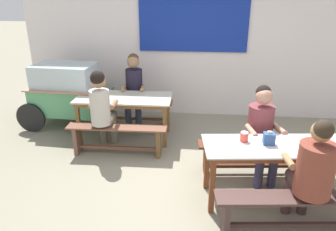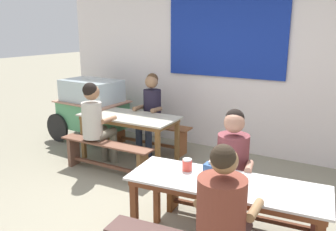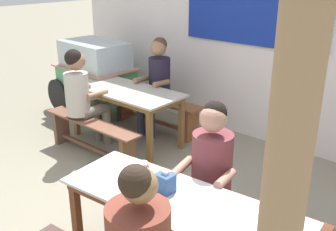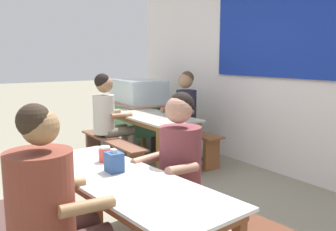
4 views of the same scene
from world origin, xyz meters
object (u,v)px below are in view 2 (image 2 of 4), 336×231
at_px(bench_far_front, 106,153).
at_px(person_right_near_table, 232,161).
at_px(tissue_box, 211,171).
at_px(dining_table_near, 225,190).
at_px(food_cart, 92,106).
at_px(dining_table_far, 129,120).
at_px(person_near_front, 224,213).
at_px(person_left_back_turned, 96,119).
at_px(person_center_facing, 151,107).
at_px(condiment_jar, 187,165).
at_px(bench_far_back, 149,132).
at_px(bench_near_back, 238,196).

xyz_separation_m(bench_far_front, person_right_near_table, (2.04, -0.40, 0.43)).
bearing_deg(tissue_box, dining_table_near, -4.13).
distance_m(food_cart, person_right_near_table, 3.54).
height_order(dining_table_far, tissue_box, tissue_box).
xyz_separation_m(person_near_front, person_left_back_turned, (-2.58, 1.50, 0.02)).
bearing_deg(dining_table_near, food_cart, 149.85).
height_order(dining_table_far, person_center_facing, person_center_facing).
relative_size(dining_table_far, tissue_box, 9.70).
bearing_deg(condiment_jar, tissue_box, -10.03).
distance_m(food_cart, person_left_back_turned, 1.36).
bearing_deg(person_right_near_table, dining_table_near, -75.91).
distance_m(food_cart, tissue_box, 3.76).
bearing_deg(person_near_front, person_right_near_table, 106.91).
bearing_deg(person_right_near_table, person_left_back_turned, 168.19).
distance_m(person_near_front, tissue_box, 0.62).
bearing_deg(condiment_jar, dining_table_near, -8.00).
xyz_separation_m(dining_table_near, condiment_jar, (-0.42, 0.06, 0.14)).
bearing_deg(bench_far_front, person_center_facing, 87.39).
xyz_separation_m(dining_table_far, bench_far_back, (-0.01, 0.59, -0.35)).
bearing_deg(person_left_back_turned, food_cart, 134.94).
xyz_separation_m(tissue_box, condiment_jar, (-0.27, 0.05, -0.01)).
distance_m(bench_far_back, person_left_back_turned, 1.22).
xyz_separation_m(bench_near_back, person_center_facing, (-2.06, 1.44, 0.45)).
bearing_deg(bench_far_front, tissue_box, -24.05).
xyz_separation_m(dining_table_far, person_left_back_turned, (-0.22, -0.52, 0.10)).
bearing_deg(bench_far_back, bench_near_back, -35.32).
relative_size(person_near_front, person_right_near_table, 1.02).
height_order(dining_table_far, person_near_front, person_near_front).
distance_m(dining_table_near, tissue_box, 0.21).
distance_m(person_left_back_turned, person_center_facing, 1.08).
bearing_deg(dining_table_far, person_center_facing, 83.31).
bearing_deg(person_center_facing, bench_near_back, -35.09).
relative_size(person_near_front, tissue_box, 8.01).
bearing_deg(person_center_facing, bench_far_back, 138.67).
relative_size(food_cart, tissue_box, 10.00).
height_order(dining_table_near, bench_far_back, dining_table_near).
distance_m(dining_table_far, bench_far_back, 0.69).
xyz_separation_m(person_near_front, person_center_facing, (-2.30, 2.55, 0.02)).
bearing_deg(dining_table_far, person_left_back_turned, -112.98).
bearing_deg(condiment_jar, person_near_front, -43.77).
bearing_deg(person_left_back_turned, dining_table_near, -22.40).
bearing_deg(person_near_front, dining_table_far, 139.47).
xyz_separation_m(bench_far_back, tissue_box, (2.05, -2.09, 0.50)).
xyz_separation_m(bench_near_back, person_near_front, (0.25, -1.10, 0.42)).
relative_size(food_cart, person_near_front, 1.25).
bearing_deg(person_near_front, bench_far_front, 148.72).
xyz_separation_m(dining_table_far, person_near_front, (2.36, -2.02, 0.08)).
relative_size(bench_far_back, person_left_back_turned, 1.15).
xyz_separation_m(food_cart, tissue_box, (3.22, -1.94, 0.14)).
distance_m(bench_near_back, person_left_back_turned, 2.41).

